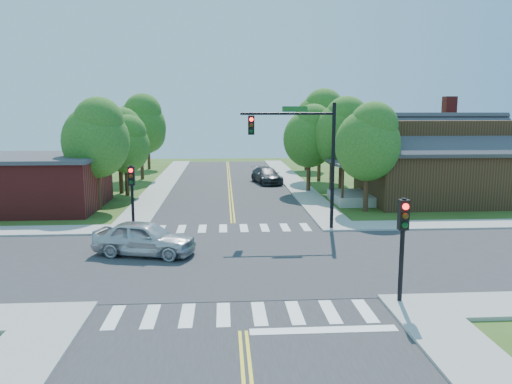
{
  "coord_description": "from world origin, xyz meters",
  "views": [
    {
      "loc": [
        -0.55,
        -21.96,
        6.73
      ],
      "look_at": [
        1.28,
        5.9,
        2.2
      ],
      "focal_mm": 35.0,
      "sensor_mm": 36.0,
      "label": 1
    }
  ],
  "objects": [
    {
      "name": "house_ne",
      "position": [
        15.11,
        14.23,
        3.33
      ],
      "size": [
        13.05,
        8.8,
        7.11
      ],
      "color": "#321E11",
      "rests_on": "ground"
    },
    {
      "name": "signal_pole_nw",
      "position": [
        -5.6,
        5.58,
        2.66
      ],
      "size": [
        0.34,
        0.42,
        3.8
      ],
      "color": "black",
      "rests_on": "ground"
    },
    {
      "name": "car_dgrey",
      "position": [
        3.5,
        24.34,
        0.73
      ],
      "size": [
        4.07,
        5.85,
        1.46
      ],
      "primitive_type": "imported",
      "rotation": [
        0.0,
        0.0,
        0.21
      ],
      "color": "#2A2C2F",
      "rests_on": "ground"
    },
    {
      "name": "intersection_patch",
      "position": [
        0.0,
        0.0,
        0.0
      ],
      "size": [
        10.2,
        10.2,
        0.06
      ],
      "primitive_type": "cube",
      "color": "#2D2D30",
      "rests_on": "ground"
    },
    {
      "name": "tree_e_a",
      "position": [
        9.13,
        10.67,
        4.84
      ],
      "size": [
        4.35,
        4.13,
        7.39
      ],
      "color": "#382314",
      "rests_on": "ground"
    },
    {
      "name": "road_ew",
      "position": [
        0.0,
        0.0,
        0.03
      ],
      "size": [
        90.0,
        10.0,
        0.04
      ],
      "primitive_type": "cube",
      "color": "#2D2D30",
      "rests_on": "ground"
    },
    {
      "name": "crosswalk_south",
      "position": [
        0.0,
        -6.2,
        0.05
      ],
      "size": [
        8.85,
        2.0,
        0.01
      ],
      "color": "white",
      "rests_on": "ground"
    },
    {
      "name": "road_ns",
      "position": [
        0.0,
        0.0,
        0.02
      ],
      "size": [
        10.0,
        90.0,
        0.04
      ],
      "primitive_type": "cube",
      "color": "#2D2D30",
      "rests_on": "ground"
    },
    {
      "name": "tree_bldg",
      "position": [
        -8.23,
        18.35,
        4.25
      ],
      "size": [
        3.82,
        3.63,
        6.5
      ],
      "color": "#382314",
      "rests_on": "ground"
    },
    {
      "name": "sidewalk_nw",
      "position": [
        -15.82,
        15.82,
        0.07
      ],
      "size": [
        40.0,
        40.0,
        0.14
      ],
      "color": "#9E9B93",
      "rests_on": "ground"
    },
    {
      "name": "crosswalk_north",
      "position": [
        0.0,
        6.2,
        0.05
      ],
      "size": [
        8.85,
        2.0,
        0.01
      ],
      "color": "white",
      "rests_on": "ground"
    },
    {
      "name": "stop_bar",
      "position": [
        2.5,
        -7.6,
        0.0
      ],
      "size": [
        4.6,
        0.45,
        0.09
      ],
      "primitive_type": "cube",
      "color": "white",
      "rests_on": "ground"
    },
    {
      "name": "ground",
      "position": [
        0.0,
        0.0,
        0.0
      ],
      "size": [
        100.0,
        100.0,
        0.0
      ],
      "primitive_type": "plane",
      "color": "#344E18",
      "rests_on": "ground"
    },
    {
      "name": "building_nw",
      "position": [
        -14.2,
        13.2,
        1.88
      ],
      "size": [
        10.4,
        8.4,
        3.73
      ],
      "color": "maroon",
      "rests_on": "ground"
    },
    {
      "name": "tree_e_c",
      "position": [
        8.87,
        25.97,
        5.84
      ],
      "size": [
        5.25,
        4.98,
        8.92
      ],
      "color": "#382314",
      "rests_on": "ground"
    },
    {
      "name": "centerline",
      "position": [
        0.0,
        0.0,
        0.05
      ],
      "size": [
        0.3,
        90.0,
        0.01
      ],
      "color": "yellow",
      "rests_on": "ground"
    },
    {
      "name": "signal_pole_se",
      "position": [
        5.6,
        -5.62,
        2.66
      ],
      "size": [
        0.34,
        0.42,
        3.8
      ],
      "color": "black",
      "rests_on": "ground"
    },
    {
      "name": "signal_mast_ne",
      "position": [
        3.91,
        5.59,
        4.85
      ],
      "size": [
        5.3,
        0.42,
        7.2
      ],
      "color": "black",
      "rests_on": "ground"
    },
    {
      "name": "car_silver",
      "position": [
        -4.28,
        1.05,
        0.82
      ],
      "size": [
        4.44,
        5.8,
        1.63
      ],
      "primitive_type": "imported",
      "rotation": [
        0.0,
        0.0,
        1.29
      ],
      "color": "silver",
      "rests_on": "ground"
    },
    {
      "name": "sidewalk_ne",
      "position": [
        15.82,
        15.82,
        0.07
      ],
      "size": [
        40.0,
        40.0,
        0.14
      ],
      "color": "#9E9B93",
      "rests_on": "ground"
    },
    {
      "name": "tree_w_c",
      "position": [
        -8.58,
        28.09,
        5.56
      ],
      "size": [
        4.99,
        4.74,
        8.48
      ],
      "color": "#382314",
      "rests_on": "ground"
    },
    {
      "name": "tree_house",
      "position": [
        6.65,
        19.08,
        4.81
      ],
      "size": [
        4.32,
        4.1,
        7.34
      ],
      "color": "#382314",
      "rests_on": "ground"
    },
    {
      "name": "tree_w_b",
      "position": [
        -8.94,
        19.49,
        4.63
      ],
      "size": [
        4.16,
        3.95,
        7.07
      ],
      "color": "#382314",
      "rests_on": "ground"
    },
    {
      "name": "tree_e_d",
      "position": [
        9.11,
        35.2,
        4.67
      ],
      "size": [
        4.19,
        3.98,
        7.12
      ],
      "color": "#382314",
      "rests_on": "ground"
    },
    {
      "name": "tree_e_b",
      "position": [
        9.04,
        17.6,
        5.21
      ],
      "size": [
        4.67,
        4.44,
        7.95
      ],
      "color": "#382314",
      "rests_on": "ground"
    },
    {
      "name": "tree_w_a",
      "position": [
        -9.11,
        12.64,
        5.05
      ],
      "size": [
        4.54,
        4.31,
        7.72
      ],
      "color": "#382314",
      "rests_on": "ground"
    },
    {
      "name": "tree_w_d",
      "position": [
        -9.19,
        37.0,
        4.51
      ],
      "size": [
        4.05,
        3.85,
        6.89
      ],
      "color": "#382314",
      "rests_on": "ground"
    }
  ]
}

